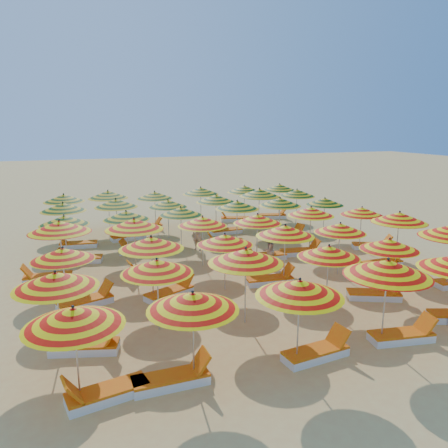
{
  "coord_description": "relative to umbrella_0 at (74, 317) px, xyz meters",
  "views": [
    {
      "loc": [
        -6.16,
        -16.17,
        5.68
      ],
      "look_at": [
        0.0,
        0.5,
        1.6
      ],
      "focal_mm": 35.0,
      "sensor_mm": 36.0,
      "label": 1
    }
  ],
  "objects": [
    {
      "name": "lounger_6",
      "position": [
        0.25,
        2.08,
        -1.75
      ],
      "size": [
        1.83,
        1.05,
        0.69
      ],
      "rotation": [
        0.0,
        0.0,
        -0.29
      ],
      "color": "white",
      "rests_on": "ground"
    },
    {
      "name": "umbrella_20",
      "position": [
        5.14,
        7.69,
        -0.04
      ],
      "size": [
        2.33,
        2.33,
        2.12
      ],
      "color": "silver",
      "rests_on": "ground"
    },
    {
      "name": "umbrella_16",
      "position": [
        9.73,
        4.9,
        -0.07
      ],
      "size": [
        2.5,
        2.5,
        2.08
      ],
      "color": "silver",
      "rests_on": "ground"
    },
    {
      "name": "umbrella_7",
      "position": [
        2.24,
        2.68,
        -0.03
      ],
      "size": [
        2.23,
        2.23,
        2.13
      ],
      "color": "silver",
      "rests_on": "ground"
    },
    {
      "name": "lounger_24",
      "position": [
        7.85,
        12.35,
        -1.75
      ],
      "size": [
        1.77,
        0.69,
        0.69
      ],
      "rotation": [
        0.0,
        0.0,
        3.21
      ],
      "color": "white",
      "rests_on": "ground"
    },
    {
      "name": "lounger_20",
      "position": [
        7.05,
        10.28,
        -1.75
      ],
      "size": [
        1.82,
        0.94,
        0.69
      ],
      "rotation": [
        0.0,
        0.0,
        2.92
      ],
      "color": "white",
      "rests_on": "ground"
    },
    {
      "name": "umbrella_25",
      "position": [
        2.43,
        9.99,
        -0.05
      ],
      "size": [
        2.44,
        2.44,
        2.11
      ],
      "color": "silver",
      "rests_on": "ground"
    },
    {
      "name": "umbrella_37",
      "position": [
        2.21,
        15.23,
        0.08
      ],
      "size": [
        2.69,
        2.69,
        2.26
      ],
      "color": "silver",
      "rests_on": "ground"
    },
    {
      "name": "umbrella_26",
      "position": [
        4.91,
        10.24,
        -0.09
      ],
      "size": [
        2.44,
        2.44,
        2.07
      ],
      "color": "silver",
      "rests_on": "ground"
    },
    {
      "name": "umbrella_9",
      "position": [
        7.56,
        2.39,
        -0.08
      ],
      "size": [
        2.33,
        2.33,
        2.07
      ],
      "color": "silver",
      "rests_on": "ground"
    },
    {
      "name": "lounger_7",
      "position": [
        9.46,
        2.37,
        -1.75
      ],
      "size": [
        1.82,
        1.25,
        0.69
      ],
      "rotation": [
        0.0,
        0.0,
        -0.43
      ],
      "color": "white",
      "rests_on": "ground"
    },
    {
      "name": "umbrella_31",
      "position": [
        2.32,
        12.65,
        0.04
      ],
      "size": [
        2.62,
        2.62,
        2.21
      ],
      "color": "silver",
      "rests_on": "ground"
    },
    {
      "name": "umbrella_29",
      "position": [
        12.51,
        10.22,
        -0.1
      ],
      "size": [
        2.09,
        2.09,
        2.05
      ],
      "color": "silver",
      "rests_on": "ground"
    },
    {
      "name": "lounger_19",
      "position": [
        2.94,
        10.17,
        -1.75
      ],
      "size": [
        1.82,
        1.26,
        0.69
      ],
      "rotation": [
        0.0,
        0.0,
        2.71
      ],
      "color": "white",
      "rests_on": "ground"
    },
    {
      "name": "lounger_23",
      "position": [
        2.82,
        12.89,
        -1.75
      ],
      "size": [
        1.81,
        0.88,
        0.69
      ],
      "rotation": [
        0.0,
        0.0,
        3.32
      ],
      "color": "white",
      "rests_on": "ground"
    },
    {
      "name": "lounger_1",
      "position": [
        1.96,
        -0.11,
        -1.75
      ],
      "size": [
        1.73,
        0.59,
        0.69
      ],
      "rotation": [
        0.0,
        0.0,
        0.0
      ],
      "color": "white",
      "rests_on": "ground"
    },
    {
      "name": "umbrella_34",
      "position": [
        9.83,
        12.41,
        0.18
      ],
      "size": [
        2.26,
        2.26,
        2.37
      ],
      "color": "silver",
      "rests_on": "ground"
    },
    {
      "name": "umbrella_14",
      "position": [
        5.06,
        4.9,
        -0.09
      ],
      "size": [
        2.19,
        2.19,
        2.06
      ],
      "color": "silver",
      "rests_on": "ground"
    },
    {
      "name": "umbrella_40",
      "position": [
        10.03,
        14.93,
        0.02
      ],
      "size": [
        2.72,
        2.72,
        2.19
      ],
      "color": "silver",
      "rests_on": "ground"
    },
    {
      "name": "umbrella_35",
      "position": [
        12.33,
        12.76,
        -0.01
      ],
      "size": [
        2.1,
        2.1,
        2.15
      ],
      "color": "silver",
      "rests_on": "ground"
    },
    {
      "name": "lounger_27",
      "position": [
        11.98,
        15.04,
        -1.75
      ],
      "size": [
        1.83,
        1.06,
        0.69
      ],
      "rotation": [
        0.0,
        0.0,
        -0.29
      ],
      "color": "white",
      "rests_on": "ground"
    },
    {
      "name": "umbrella_30",
      "position": [
        -0.09,
        12.52,
        0.03
      ],
      "size": [
        2.75,
        2.75,
        2.2
      ],
      "color": "silver",
      "rests_on": "ground"
    },
    {
      "name": "ground",
      "position": [
        6.18,
        7.52,
        -1.9
      ],
      "size": [
        120.0,
        120.0,
        0.0
      ],
      "primitive_type": "plane",
      "color": "tan",
      "rests_on": "ground"
    },
    {
      "name": "umbrella_10",
      "position": [
        9.97,
        2.49,
        -0.11
      ],
      "size": [
        2.24,
        2.24,
        2.04
      ],
      "color": "silver",
      "rests_on": "ground"
    },
    {
      "name": "umbrella_21",
      "position": [
        7.39,
        7.32,
        -0.04
      ],
      "size": [
        2.65,
        2.65,
        2.12
      ],
      "color": "silver",
      "rests_on": "ground"
    },
    {
      "name": "lounger_11",
      "position": [
        6.81,
        4.85,
        -1.75
      ],
      "size": [
        1.79,
        0.78,
        0.69
      ],
      "rotation": [
        0.0,
        0.0,
        -0.12
      ],
      "color": "white",
      "rests_on": "ground"
    },
    {
      "name": "umbrella_0",
      "position": [
        0.0,
        0.0,
        0.0
      ],
      "size": [
        2.62,
        2.62,
        2.16
      ],
      "color": "silver",
      "rests_on": "ground"
    },
    {
      "name": "lounger_16",
      "position": [
        9.68,
        7.62,
        -1.75
      ],
      "size": [
        1.8,
        0.86,
        0.69
      ],
      "rotation": [
        0.0,
        0.0,
        -0.16
      ],
      "color": "white",
      "rests_on": "ground"
    },
    {
      "name": "beachgoer_b",
      "position": [
        7.67,
        6.82,
        -1.26
      ],
      "size": [
        0.77,
        0.7,
        1.29
      ],
      "primitive_type": "imported",
      "rotation": [
        0.0,
        0.0,
        3.56
      ],
      "color": "tan",
      "rests_on": "ground"
    },
    {
      "name": "beachgoer_a",
      "position": [
        5.61,
        9.95,
        -1.17
      ],
      "size": [
        0.61,
        0.63,
        1.47
      ],
      "primitive_type": "imported",
      "rotation": [
        0.0,
        0.0,
        5.42
      ],
      "color": "tan",
      "rests_on": "ground"
    },
    {
      "name": "lounger_25",
      "position": [
        4.18,
        14.85,
        -1.75
      ],
      "size": [
        1.73,
        0.59,
        0.69
      ],
      "rotation": [
        0.0,
        0.0,
        -0.0
      ],
      "color": "white",
      "rests_on": "ground"
    },
    {
      "name": "lounger_22",
      "position": [
        0.41,
        12.33,
        -1.75
      ],
      "size": [
        1.79,
        0.81,
        0.69
      ],
      "rotation": [
        0.0,
        0.0,
        3.01
      ],
      "color": "white",
      "rests_on": "ground"
    },
    {
      "name": "umbrella_8",
      "position": [
        4.7,
        2.24,
        0.13
      ],
      "size": [
        2.45,
        2.45,
        2.31
      ],
      "color": "silver",
      "rests_on": "ground"
    },
    {
      "name": "umbrella_17",
      "position": [
        12.46,
        4.85,
        0.15
      ],
      "size": [
        2.52,
        2.52,
        2.33
      ],
      "color": "silver",
      "rests_on": "ground"
    },
    {
      "name": "lounger_13",
      "position": [
        -0.84,
        7.94,
        -1.75
      ],
      "size": [
        1.77,
        0.69,
        0.69
      ],
      "rotation": [
        0.0,
        0.0,
        3.08
      ],
      "color": "white",
      "rests_on": "ground"
    },
    {
      "name": "umbrella_1",
      "position": [
        2.46,
        -0.07,
        0.0
      ],
      "size": [
        2.6,
        2.6,
        2.17
      ],
      "color": "silver",
      "rests_on": "ground"
    },
    {
      "name": "umbrella_38",
      "position": [
        4.68,
        15.0,
        -0.05
      ],
      "size": [
        2.17,
        2.17,
        2.1
      ],
      "color": "silver",
      "rests_on": "ground"
    },
    {
      "name": "umbrella_27",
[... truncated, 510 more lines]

